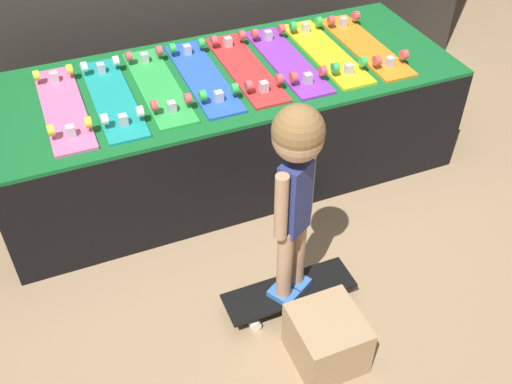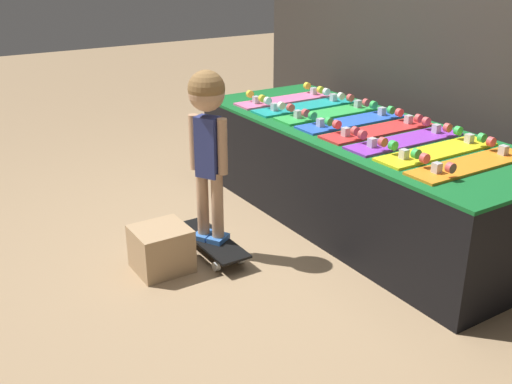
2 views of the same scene
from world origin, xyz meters
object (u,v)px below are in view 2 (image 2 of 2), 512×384
skateboard_orange_on_rack (471,163)px  storage_box (161,249)px  skateboard_blue_on_rack (352,120)px  skateboard_purple_on_rack (405,139)px  child (208,125)px  skateboard_green_on_rack (329,112)px  skateboard_teal_on_rack (305,105)px  skateboard_on_floor (211,242)px  skateboard_yellow_on_rack (437,150)px  skateboard_red_on_rack (378,129)px  skateboard_pink_on_rack (286,98)px

skateboard_orange_on_rack → storage_box: skateboard_orange_on_rack is taller
skateboard_blue_on_rack → skateboard_purple_on_rack: bearing=-1.4°
child → skateboard_green_on_rack: bearing=74.0°
skateboard_teal_on_rack → skateboard_on_floor: (0.51, -1.04, -0.57)m
skateboard_on_floor → child: size_ratio=0.62×
skateboard_green_on_rack → skateboard_teal_on_rack: bearing=-174.7°
skateboard_teal_on_rack → storage_box: size_ratio=2.65×
child → skateboard_yellow_on_rack: bearing=26.8°
skateboard_teal_on_rack → skateboard_green_on_rack: same height
skateboard_teal_on_rack → skateboard_red_on_rack: (0.72, 0.02, 0.00)m
skateboard_teal_on_rack → skateboard_green_on_rack: size_ratio=1.00×
skateboard_teal_on_rack → skateboard_blue_on_rack: size_ratio=1.00×
skateboard_purple_on_rack → skateboard_yellow_on_rack: 0.24m
skateboard_pink_on_rack → skateboard_blue_on_rack: 0.72m
skateboard_blue_on_rack → skateboard_red_on_rack: size_ratio=1.00×
skateboard_pink_on_rack → storage_box: (0.77, -1.37, -0.52)m
skateboard_yellow_on_rack → skateboard_red_on_rack: bearing=179.1°
skateboard_teal_on_rack → storage_box: 1.56m
skateboard_pink_on_rack → skateboard_teal_on_rack: same height
skateboard_orange_on_rack → child: child is taller
skateboard_green_on_rack → skateboard_blue_on_rack: bearing=-0.1°
skateboard_teal_on_rack → skateboard_orange_on_rack: 1.44m
storage_box → skateboard_green_on_rack: bearing=101.8°
skateboard_yellow_on_rack → skateboard_on_floor: size_ratio=1.28×
skateboard_green_on_rack → skateboard_orange_on_rack: same height
skateboard_blue_on_rack → storage_box: skateboard_blue_on_rack is taller
skateboard_teal_on_rack → skateboard_red_on_rack: bearing=1.8°
skateboard_teal_on_rack → skateboard_blue_on_rack: bearing=2.6°
skateboard_pink_on_rack → skateboard_orange_on_rack: bearing=-0.2°
skateboard_yellow_on_rack → storage_box: 1.62m
skateboard_purple_on_rack → skateboard_pink_on_rack: bearing=-179.7°
skateboard_on_floor → skateboard_yellow_on_rack: bearing=56.9°
skateboard_on_floor → storage_box: 0.33m
skateboard_blue_on_rack → skateboard_pink_on_rack: bearing=-178.5°
skateboard_on_floor → skateboard_teal_on_rack: bearing=116.0°
skateboard_pink_on_rack → skateboard_on_floor: bearing=-54.4°
skateboard_green_on_rack → child: bearing=-75.8°
skateboard_blue_on_rack → skateboard_orange_on_rack: (0.96, -0.02, 0.00)m
skateboard_green_on_rack → skateboard_on_floor: bearing=-75.8°
skateboard_red_on_rack → storage_box: (-0.19, -1.39, -0.52)m
skateboard_pink_on_rack → skateboard_purple_on_rack: size_ratio=1.00×
skateboard_pink_on_rack → skateboard_teal_on_rack: bearing=-0.7°
skateboard_green_on_rack → skateboard_yellow_on_rack: (0.96, -0.01, 0.00)m
storage_box → skateboard_yellow_on_rack: bearing=64.2°
skateboard_pink_on_rack → child: (0.75, -1.05, 0.14)m
skateboard_on_floor → storage_box: bearing=-86.3°
skateboard_green_on_rack → storage_box: size_ratio=2.65×
skateboard_teal_on_rack → skateboard_yellow_on_rack: size_ratio=1.00×
skateboard_green_on_rack → skateboard_orange_on_rack: size_ratio=1.00×
skateboard_orange_on_rack → storage_box: size_ratio=2.65×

